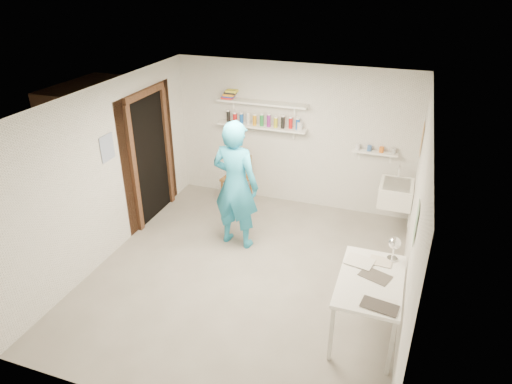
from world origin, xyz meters
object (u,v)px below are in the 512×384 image
(wall_clock, at_px, (239,158))
(desk_lamp, at_px, (395,243))
(work_table, at_px, (367,306))
(man, at_px, (236,185))
(wooden_chair, at_px, (236,178))
(belfast_sink, at_px, (396,193))

(wall_clock, xyz_separation_m, desk_lamp, (2.26, -1.04, -0.30))
(wall_clock, relative_size, work_table, 0.31)
(man, distance_m, wall_clock, 0.39)
(work_table, bearing_deg, man, 148.15)
(wooden_chair, distance_m, work_table, 3.51)
(desk_lamp, bearing_deg, belfast_sink, 92.36)
(man, distance_m, wooden_chair, 1.37)
(wall_clock, distance_m, work_table, 2.70)
(belfast_sink, distance_m, wall_clock, 2.39)
(belfast_sink, bearing_deg, wall_clock, -159.96)
(man, height_order, desk_lamp, man)
(belfast_sink, height_order, man, man)
(belfast_sink, bearing_deg, work_table, -92.76)
(man, bearing_deg, work_table, 154.89)
(desk_lamp, bearing_deg, work_table, -112.42)
(man, bearing_deg, desk_lamp, 166.54)
(belfast_sink, relative_size, work_table, 0.53)
(wooden_chair, height_order, work_table, wooden_chair)
(work_table, bearing_deg, wall_clock, 144.29)
(wall_clock, relative_size, desk_lamp, 2.44)
(wall_clock, xyz_separation_m, work_table, (2.07, -1.49, -0.90))
(wooden_chair, xyz_separation_m, desk_lamp, (2.69, -2.01, 0.51))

